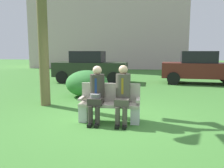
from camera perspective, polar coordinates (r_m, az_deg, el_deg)
ground_plane at (r=5.60m, az=-0.15°, el=-9.07°), size 80.00×80.00×0.00m
park_bench at (r=5.44m, az=-0.55°, el=-5.22°), size 1.42×0.44×0.90m
seated_man_left at (r=5.31m, az=-3.89°, el=-1.86°), size 0.34×0.72×1.33m
seated_man_right at (r=5.22m, az=2.70°, el=-1.86°), size 0.34×0.72×1.35m
shrub_near_bench at (r=8.46m, az=-6.28°, el=0.14°), size 1.56×1.43×0.97m
parked_car_near at (r=12.47m, az=-5.47°, el=4.32°), size 3.92×1.74×1.68m
parked_car_far at (r=12.62m, az=21.20°, el=3.86°), size 4.03×2.00×1.68m
building_backdrop at (r=25.31m, az=-0.62°, el=20.23°), size 16.07×6.45×13.88m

